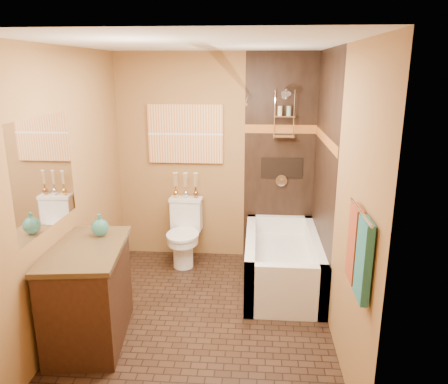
# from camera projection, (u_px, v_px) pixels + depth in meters

# --- Properties ---
(floor) EXTENTS (3.00, 3.00, 0.00)m
(floor) POSITION_uv_depth(u_px,v_px,m) (202.00, 317.00, 4.20)
(floor) COLOR black
(floor) RESTS_ON ground
(wall_left) EXTENTS (0.02, 3.00, 2.50)m
(wall_left) POSITION_uv_depth(u_px,v_px,m) (68.00, 190.00, 3.94)
(wall_left) COLOR olive
(wall_left) RESTS_ON floor
(wall_right) EXTENTS (0.02, 3.00, 2.50)m
(wall_right) POSITION_uv_depth(u_px,v_px,m) (337.00, 195.00, 3.77)
(wall_right) COLOR olive
(wall_right) RESTS_ON floor
(wall_back) EXTENTS (2.40, 0.02, 2.50)m
(wall_back) POSITION_uv_depth(u_px,v_px,m) (216.00, 159.00, 5.29)
(wall_back) COLOR olive
(wall_back) RESTS_ON floor
(wall_front) EXTENTS (2.40, 0.02, 2.50)m
(wall_front) POSITION_uv_depth(u_px,v_px,m) (165.00, 266.00, 2.42)
(wall_front) COLOR olive
(wall_front) RESTS_ON floor
(ceiling) EXTENTS (3.00, 3.00, 0.00)m
(ceiling) POSITION_uv_depth(u_px,v_px,m) (197.00, 43.00, 3.51)
(ceiling) COLOR silver
(ceiling) RESTS_ON wall_back
(alcove_tile_back) EXTENTS (0.85, 0.01, 2.50)m
(alcove_tile_back) POSITION_uv_depth(u_px,v_px,m) (280.00, 160.00, 5.23)
(alcove_tile_back) COLOR black
(alcove_tile_back) RESTS_ON wall_back
(alcove_tile_right) EXTENTS (0.01, 1.50, 2.50)m
(alcove_tile_right) POSITION_uv_depth(u_px,v_px,m) (324.00, 175.00, 4.49)
(alcove_tile_right) COLOR black
(alcove_tile_right) RESTS_ON wall_right
(mosaic_band_back) EXTENTS (0.85, 0.01, 0.10)m
(mosaic_band_back) POSITION_uv_depth(u_px,v_px,m) (281.00, 129.00, 5.12)
(mosaic_band_back) COLOR #96501B
(mosaic_band_back) RESTS_ON alcove_tile_back
(mosaic_band_right) EXTENTS (0.01, 1.50, 0.10)m
(mosaic_band_right) POSITION_uv_depth(u_px,v_px,m) (325.00, 139.00, 4.39)
(mosaic_band_right) COLOR #96501B
(mosaic_band_right) RESTS_ON alcove_tile_right
(alcove_niche) EXTENTS (0.50, 0.01, 0.25)m
(alcove_niche) POSITION_uv_depth(u_px,v_px,m) (282.00, 168.00, 5.25)
(alcove_niche) COLOR black
(alcove_niche) RESTS_ON alcove_tile_back
(shower_fixtures) EXTENTS (0.24, 0.33, 1.16)m
(shower_fixtures) POSITION_uv_depth(u_px,v_px,m) (284.00, 126.00, 5.01)
(shower_fixtures) COLOR silver
(shower_fixtures) RESTS_ON floor
(curtain_rod) EXTENTS (0.03, 1.55, 0.03)m
(curtain_rod) POSITION_uv_depth(u_px,v_px,m) (248.00, 98.00, 4.34)
(curtain_rod) COLOR silver
(curtain_rod) RESTS_ON wall_back
(towel_bar) EXTENTS (0.02, 0.55, 0.02)m
(towel_bar) POSITION_uv_depth(u_px,v_px,m) (361.00, 212.00, 2.71)
(towel_bar) COLOR silver
(towel_bar) RESTS_ON wall_right
(towel_teal) EXTENTS (0.05, 0.22, 0.52)m
(towel_teal) POSITION_uv_depth(u_px,v_px,m) (364.00, 260.00, 2.66)
(towel_teal) COLOR #216F70
(towel_teal) RESTS_ON towel_bar
(towel_rust) EXTENTS (0.05, 0.22, 0.52)m
(towel_rust) POSITION_uv_depth(u_px,v_px,m) (355.00, 244.00, 2.91)
(towel_rust) COLOR maroon
(towel_rust) RESTS_ON towel_bar
(sunset_painting) EXTENTS (0.90, 0.04, 0.70)m
(sunset_painting) POSITION_uv_depth(u_px,v_px,m) (186.00, 134.00, 5.21)
(sunset_painting) COLOR #CC6930
(sunset_painting) RESTS_ON wall_back
(vanity_mirror) EXTENTS (0.01, 1.00, 0.90)m
(vanity_mirror) POSITION_uv_depth(u_px,v_px,m) (45.00, 173.00, 3.48)
(vanity_mirror) COLOR white
(vanity_mirror) RESTS_ON wall_left
(bathtub) EXTENTS (0.80, 1.50, 0.55)m
(bathtub) POSITION_uv_depth(u_px,v_px,m) (282.00, 265.00, 4.80)
(bathtub) COLOR white
(bathtub) RESTS_ON floor
(toilet) EXTENTS (0.41, 0.59, 0.78)m
(toilet) POSITION_uv_depth(u_px,v_px,m) (184.00, 232.00, 5.28)
(toilet) COLOR white
(toilet) RESTS_ON floor
(vanity) EXTENTS (0.72, 1.05, 0.87)m
(vanity) POSITION_uv_depth(u_px,v_px,m) (88.00, 294.00, 3.75)
(vanity) COLOR black
(vanity) RESTS_ON floor
(teal_bottle) EXTENTS (0.19, 0.19, 0.24)m
(teal_bottle) POSITION_uv_depth(u_px,v_px,m) (100.00, 225.00, 3.85)
(teal_bottle) COLOR #2A7F73
(teal_bottle) RESTS_ON vanity
(bud_vases) EXTENTS (0.31, 0.07, 0.31)m
(bud_vases) POSITION_uv_depth(u_px,v_px,m) (186.00, 184.00, 5.30)
(bud_vases) COLOR gold
(bud_vases) RESTS_ON toilet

